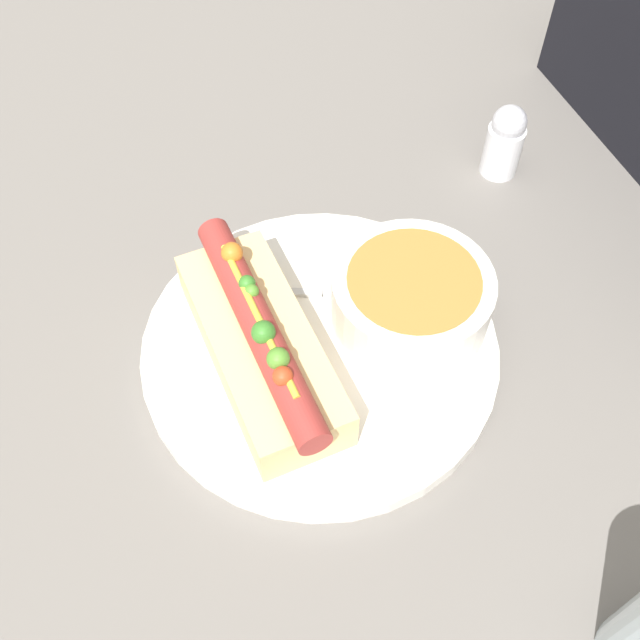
% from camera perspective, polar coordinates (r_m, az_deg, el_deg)
% --- Properties ---
extents(ground_plane, '(4.00, 4.00, 0.00)m').
position_cam_1_polar(ground_plane, '(0.58, 0.00, -2.63)').
color(ground_plane, slate).
extents(dinner_plate, '(0.27, 0.27, 0.01)m').
position_cam_1_polar(dinner_plate, '(0.57, 0.00, -2.23)').
color(dinner_plate, white).
rests_on(dinner_plate, ground_plane).
extents(hot_dog, '(0.20, 0.08, 0.07)m').
position_cam_1_polar(hot_dog, '(0.54, -4.50, -1.74)').
color(hot_dog, '#E5C17F').
rests_on(hot_dog, dinner_plate).
extents(soup_bowl, '(0.12, 0.12, 0.05)m').
position_cam_1_polar(soup_bowl, '(0.56, 6.93, 1.89)').
color(soup_bowl, silver).
rests_on(soup_bowl, dinner_plate).
extents(spoon, '(0.07, 0.15, 0.01)m').
position_cam_1_polar(spoon, '(0.59, -0.54, 2.17)').
color(spoon, '#B7B7BC').
rests_on(spoon, dinner_plate).
extents(salt_shaker, '(0.03, 0.03, 0.07)m').
position_cam_1_polar(salt_shaker, '(0.70, 13.89, 13.10)').
color(salt_shaker, silver).
rests_on(salt_shaker, ground_plane).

